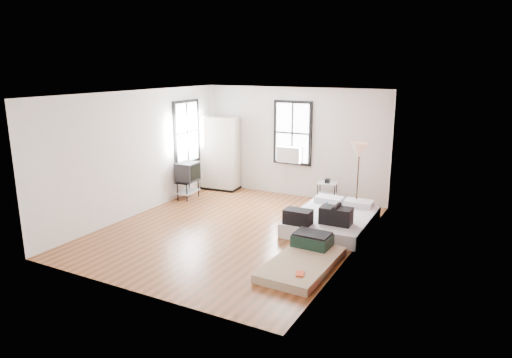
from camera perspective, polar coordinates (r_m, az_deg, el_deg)
The scene contains 8 objects.
ground at distance 9.55m, azimuth -2.76°, elevation -6.38°, with size 6.00×6.00×0.00m, color #5B3418.
room_shell at distance 9.29m, azimuth -0.51°, elevation 4.17°, with size 5.02×6.02×2.80m.
mattress_main at distance 9.73m, azimuth 9.44°, elevation -5.00°, with size 1.61×2.16×0.68m.
mattress_bare at distance 7.98m, azimuth 6.11°, elevation -9.77°, with size 0.99×1.83×0.39m.
wardrobe at distance 12.48m, azimuth -4.51°, elevation 3.20°, with size 1.06×0.67×1.99m.
side_table at distance 11.37m, azimuth 8.89°, elevation -1.00°, with size 0.52×0.45×0.62m.
floor_lamp at distance 10.24m, azimuth 12.76°, elevation 3.08°, with size 0.36×0.36×1.69m.
tv_stand at distance 11.69m, azimuth -8.54°, elevation 0.75°, with size 0.51×0.69×0.94m.
Camera 1 is at (4.60, -7.68, 3.33)m, focal length 32.00 mm.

